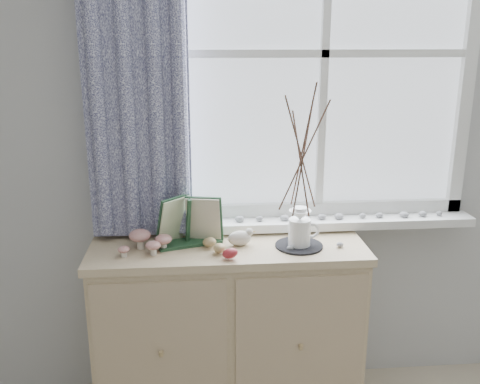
{
  "coord_description": "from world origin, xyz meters",
  "views": [
    {
      "loc": [
        -0.28,
        -0.42,
        1.73
      ],
      "look_at": [
        -0.1,
        1.7,
        1.1
      ],
      "focal_mm": 40.0,
      "sensor_mm": 36.0,
      "label": 1
    }
  ],
  "objects_px": {
    "sideboard": "(228,330)",
    "toadstool_cluster": "(147,240)",
    "twig_pitcher": "(302,153)",
    "botanical_book": "(188,222)"
  },
  "relations": [
    {
      "from": "sideboard",
      "to": "toadstool_cluster",
      "type": "xyz_separation_m",
      "value": [
        -0.34,
        -0.04,
        0.47
      ]
    },
    {
      "from": "sideboard",
      "to": "twig_pitcher",
      "type": "relative_size",
      "value": 1.67
    },
    {
      "from": "sideboard",
      "to": "twig_pitcher",
      "type": "bearing_deg",
      "value": -9.8
    },
    {
      "from": "botanical_book",
      "to": "sideboard",
      "type": "bearing_deg",
      "value": -12.69
    },
    {
      "from": "toadstool_cluster",
      "to": "sideboard",
      "type": "bearing_deg",
      "value": 7.34
    },
    {
      "from": "twig_pitcher",
      "to": "toadstool_cluster",
      "type": "bearing_deg",
      "value": 174.35
    },
    {
      "from": "toadstool_cluster",
      "to": "twig_pitcher",
      "type": "relative_size",
      "value": 0.31
    },
    {
      "from": "toadstool_cluster",
      "to": "twig_pitcher",
      "type": "height_order",
      "value": "twig_pitcher"
    },
    {
      "from": "botanical_book",
      "to": "twig_pitcher",
      "type": "height_order",
      "value": "twig_pitcher"
    },
    {
      "from": "sideboard",
      "to": "twig_pitcher",
      "type": "height_order",
      "value": "twig_pitcher"
    }
  ]
}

